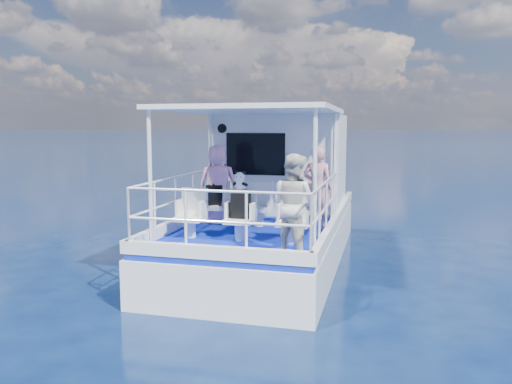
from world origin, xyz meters
TOP-DOWN VIEW (x-y plane):
  - ground at (0.00, 0.00)m, footprint 2000.00×2000.00m
  - hull at (0.00, 1.00)m, footprint 3.00×7.00m
  - deck at (0.00, 1.00)m, footprint 2.90×6.90m
  - cabin at (0.00, 2.30)m, footprint 2.85×2.00m
  - canopy at (0.00, -0.20)m, footprint 3.00×3.20m
  - canopy_posts at (0.00, -0.25)m, footprint 2.77×2.97m
  - railings at (0.00, -0.58)m, footprint 2.84×3.59m
  - seat_port_fwd at (-0.90, 0.20)m, footprint 0.48×0.46m
  - seat_center_fwd at (0.00, 0.20)m, footprint 0.48×0.46m
  - seat_stbd_fwd at (0.90, 0.20)m, footprint 0.48×0.46m
  - seat_port_aft at (-0.90, -1.10)m, footprint 0.48×0.46m
  - seat_center_aft at (0.00, -1.10)m, footprint 0.48×0.46m
  - seat_stbd_aft at (0.90, -1.10)m, footprint 0.48×0.46m
  - passenger_port_fwd at (-0.86, 0.28)m, footprint 0.70×0.59m
  - passenger_stbd_fwd at (1.14, 0.24)m, footprint 0.61×0.44m
  - passenger_stbd_aft at (1.06, -1.84)m, footprint 0.93×0.86m
  - backpack_port at (-0.89, 0.16)m, footprint 0.31×0.17m
  - backpack_center at (0.01, -1.08)m, footprint 0.31×0.18m
  - compact_camera at (-0.88, 0.15)m, footprint 0.09×0.06m
  - panda at (-0.00, -1.06)m, footprint 0.22×0.18m

SIDE VIEW (x-z plane):
  - ground at x=0.00m, z-range 0.00..0.00m
  - hull at x=0.00m, z-range -0.80..0.80m
  - deck at x=0.00m, z-range 0.80..0.90m
  - seat_port_fwd at x=-0.90m, z-range 0.90..1.28m
  - seat_center_fwd at x=0.00m, z-range 0.90..1.28m
  - seat_stbd_fwd at x=0.90m, z-range 0.90..1.28m
  - seat_port_aft at x=-0.90m, z-range 0.90..1.28m
  - seat_center_aft at x=0.00m, z-range 0.90..1.28m
  - seat_stbd_aft at x=0.90m, z-range 0.90..1.28m
  - railings at x=0.00m, z-range 0.90..1.90m
  - backpack_port at x=-0.89m, z-range 1.28..1.69m
  - backpack_center at x=0.01m, z-range 1.28..1.75m
  - passenger_stbd_aft at x=1.06m, z-range 0.90..2.43m
  - passenger_stbd_fwd at x=1.14m, z-range 0.90..2.47m
  - passenger_port_fwd at x=-0.86m, z-range 0.90..2.49m
  - compact_camera at x=-0.88m, z-range 1.69..1.74m
  - panda at x=0.00m, z-range 1.75..2.08m
  - cabin at x=0.00m, z-range 0.90..3.10m
  - canopy_posts at x=0.00m, z-range 0.90..3.10m
  - canopy at x=0.00m, z-range 3.10..3.18m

